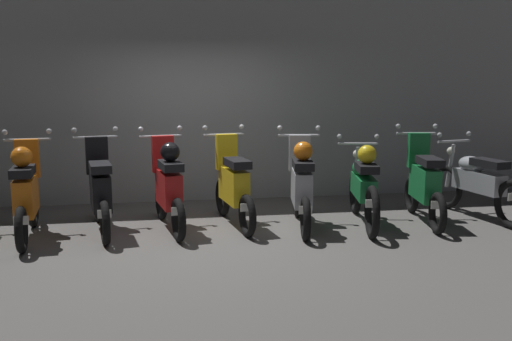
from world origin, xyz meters
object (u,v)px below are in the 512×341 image
(motorbike_slot_2, at_px, (26,192))
(motorbike_slot_8, at_px, (424,183))
(motorbike_slot_6, at_px, (301,184))
(motorbike_slot_7, at_px, (363,185))
(motorbike_slot_5, at_px, (233,185))
(motorbike_slot_4, at_px, (168,186))
(motorbike_slot_9, at_px, (477,183))
(motorbike_slot_3, at_px, (100,191))

(motorbike_slot_2, xyz_separation_m, motorbike_slot_8, (5.07, -0.02, -0.04))
(motorbike_slot_6, height_order, motorbike_slot_7, motorbike_slot_6)
(motorbike_slot_5, bearing_deg, motorbike_slot_7, -8.98)
(motorbike_slot_4, height_order, motorbike_slot_5, same)
(motorbike_slot_9, bearing_deg, motorbike_slot_7, -176.77)
(motorbike_slot_4, distance_m, motorbike_slot_7, 2.54)
(motorbike_slot_2, bearing_deg, motorbike_slot_7, -0.34)
(motorbike_slot_9, bearing_deg, motorbike_slot_3, 178.79)
(motorbike_slot_2, distance_m, motorbike_slot_4, 1.69)
(motorbike_slot_7, bearing_deg, motorbike_slot_6, -179.42)
(motorbike_slot_2, relative_size, motorbike_slot_8, 1.00)
(motorbike_slot_5, xyz_separation_m, motorbike_slot_6, (0.85, -0.28, 0.04))
(motorbike_slot_4, relative_size, motorbike_slot_5, 1.00)
(motorbike_slot_4, bearing_deg, motorbike_slot_2, -174.68)
(motorbike_slot_7, distance_m, motorbike_slot_9, 1.68)
(motorbike_slot_2, xyz_separation_m, motorbike_slot_6, (3.38, -0.03, 0.00))
(motorbike_slot_2, height_order, motorbike_slot_7, motorbike_slot_2)
(motorbike_slot_3, relative_size, motorbike_slot_6, 1.00)
(motorbike_slot_3, distance_m, motorbike_slot_8, 4.24)
(motorbike_slot_8, height_order, motorbike_slot_9, motorbike_slot_8)
(motorbike_slot_2, relative_size, motorbike_slot_7, 0.87)
(motorbike_slot_9, bearing_deg, motorbike_slot_5, 177.06)
(motorbike_slot_2, relative_size, motorbike_slot_3, 1.01)
(motorbike_slot_3, xyz_separation_m, motorbike_slot_5, (1.69, 0.07, 0.00))
(motorbike_slot_4, distance_m, motorbike_slot_8, 3.39)
(motorbike_slot_2, bearing_deg, motorbike_slot_9, 0.67)
(motorbike_slot_3, distance_m, motorbike_slot_6, 2.55)
(motorbike_slot_5, distance_m, motorbike_slot_8, 2.56)
(motorbike_slot_5, bearing_deg, motorbike_slot_6, -17.94)
(motorbike_slot_4, distance_m, motorbike_slot_5, 0.85)
(motorbike_slot_3, bearing_deg, motorbike_slot_2, -168.13)
(motorbike_slot_9, bearing_deg, motorbike_slot_8, -173.65)
(motorbike_slot_6, relative_size, motorbike_slot_9, 0.87)
(motorbike_slot_4, bearing_deg, motorbike_slot_3, 178.68)
(motorbike_slot_4, relative_size, motorbike_slot_9, 0.86)
(motorbike_slot_6, distance_m, motorbike_slot_8, 1.69)
(motorbike_slot_2, height_order, motorbike_slot_4, same)
(motorbike_slot_8, relative_size, motorbike_slot_9, 0.87)
(motorbike_slot_7, xyz_separation_m, motorbike_slot_9, (1.68, 0.09, -0.04))
(motorbike_slot_5, xyz_separation_m, motorbike_slot_7, (1.70, -0.27, 0.00))
(motorbike_slot_4, height_order, motorbike_slot_6, same)
(motorbike_slot_8, bearing_deg, motorbike_slot_9, 6.35)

